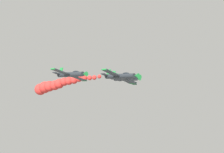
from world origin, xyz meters
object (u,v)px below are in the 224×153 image
object	(u,v)px
airplane_lead	(120,76)
airplane_right_inner	(71,74)
airplane_left_outer	(126,79)
airplane_left_inner	(124,77)

from	to	relation	value
airplane_lead	airplane_right_inner	world-z (taller)	airplane_right_inner
airplane_left_outer	airplane_right_inner	bearing A→B (deg)	17.19
airplane_left_inner	airplane_left_outer	bearing A→B (deg)	-137.29
airplane_right_inner	airplane_left_outer	distance (m)	27.01
airplane_left_inner	airplane_left_outer	size ratio (longest dim) A/B	1.00
airplane_lead	airplane_left_inner	bearing A→B (deg)	-139.89
airplane_lead	airplane_left_inner	size ratio (longest dim) A/B	1.00
airplane_left_outer	airplane_lead	bearing A→B (deg)	41.53
airplane_lead	airplane_right_inner	bearing A→B (deg)	-42.60
airplane_lead	airplane_right_inner	size ratio (longest dim) A/B	1.00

